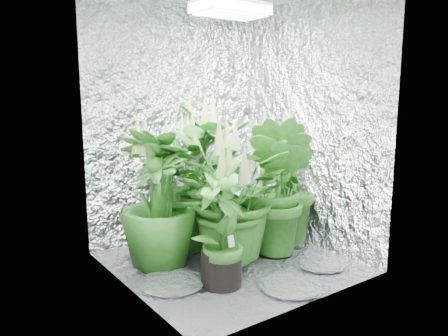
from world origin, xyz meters
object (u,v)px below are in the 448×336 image
plant_b (204,172)px  plant_c (284,187)px  plant_a (191,184)px  plant_g (276,187)px  plant_e (232,196)px  plant_f (221,223)px  plant_d (159,200)px  grow_lamp (231,9)px  circulation_fan (269,221)px

plant_b → plant_c: plant_b is taller
plant_a → plant_g: 0.69m
plant_e → plant_f: size_ratio=1.30×
plant_d → plant_c: bearing=-6.0°
plant_b → plant_d: (-0.66, -0.42, -0.07)m
plant_c → plant_f: (-0.92, -0.38, -0.06)m
plant_b → plant_g: 0.74m
plant_a → grow_lamp: bearing=-81.9°
circulation_fan → plant_f: bearing=-139.9°
plant_g → circulation_fan: plant_g is taller
plant_a → circulation_fan: bearing=-20.1°
plant_b → plant_d: bearing=-147.2°
plant_c → circulation_fan: bearing=118.7°
plant_a → plant_g: plant_g is taller
plant_a → plant_b: (0.25, 0.19, 0.04)m
grow_lamp → plant_a: size_ratio=0.45×
plant_b → plant_g: (0.21, -0.70, -0.04)m
plant_a → plant_b: 0.32m
circulation_fan → plant_g: bearing=-113.2°
plant_b → circulation_fan: (0.39, -0.42, -0.41)m
plant_a → plant_f: 0.77m
plant_e → plant_g: 0.39m
grow_lamp → plant_g: size_ratio=0.43×
plant_d → plant_b: bearing=32.8°
plant_a → plant_g: (0.46, -0.51, 0.00)m
plant_b → circulation_fan: size_ratio=3.12×
plant_g → circulation_fan: 0.50m
plant_e → circulation_fan: bearing=22.2°
grow_lamp → plant_c: size_ratio=0.48×
plant_d → plant_g: bearing=-18.0°
plant_d → grow_lamp: bearing=-24.7°
grow_lamp → plant_c: 1.49m
plant_c → plant_e: (-0.63, -0.12, 0.03)m
plant_a → circulation_fan: (0.64, -0.23, -0.37)m
plant_b → plant_c: size_ratio=1.20×
plant_b → plant_e: size_ratio=1.02×
plant_e → plant_b: bearing=74.6°
plant_a → plant_c: size_ratio=1.08×
plant_c → plant_e: plant_e is taller
plant_f → plant_g: plant_g is taller
plant_c → plant_d: 1.12m
plant_d → circulation_fan: size_ratio=2.74×
plant_f → grow_lamp: bearing=45.4°
plant_a → circulation_fan: size_ratio=2.79×
plant_d → plant_f: plant_d is taller
plant_e → circulation_fan: 0.71m
plant_c → grow_lamp: bearing=-171.1°
grow_lamp → plant_a: 1.37m
plant_f → circulation_fan: 1.02m
plant_a → plant_b: plant_b is taller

